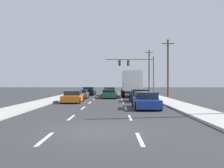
{
  "coord_description": "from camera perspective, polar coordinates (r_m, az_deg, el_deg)",
  "views": [
    {
      "loc": [
        0.79,
        -9.6,
        2.01
      ],
      "look_at": [
        0.54,
        15.33,
        1.89
      ],
      "focal_mm": 36.45,
      "sensor_mm": 36.0,
      "label": 1
    }
  ],
  "objects": [
    {
      "name": "utility_pole_far",
      "position": [
        52.65,
        9.28,
        3.46
      ],
      "size": [
        1.8,
        0.28,
        9.58
      ],
      "color": "brown",
      "rests_on": "ground_plane"
    },
    {
      "name": "car_black",
      "position": [
        37.08,
        -5.82,
        -1.87
      ],
      "size": [
        1.94,
        4.14,
        1.35
      ],
      "color": "black",
      "rests_on": "ground_plane"
    },
    {
      "name": "ground_plane",
      "position": [
        34.66,
        -0.75,
        -3.04
      ],
      "size": [
        140.0,
        140.0,
        0.0
      ],
      "primitive_type": "plane",
      "color": "#333335"
    },
    {
      "name": "car_orange",
      "position": [
        23.87,
        -9.76,
        -3.22
      ],
      "size": [
        1.97,
        4.19,
        1.2
      ],
      "color": "orange",
      "rests_on": "ground_plane"
    },
    {
      "name": "lane_markings",
      "position": [
        33.18,
        -0.81,
        -3.18
      ],
      "size": [
        3.54,
        62.0,
        0.01
      ],
      "color": "silver",
      "rests_on": "ground_plane"
    },
    {
      "name": "box_truck",
      "position": [
        32.99,
        4.81,
        0.37
      ],
      "size": [
        2.69,
        7.57,
        3.64
      ],
      "color": "white",
      "rests_on": "ground_plane"
    },
    {
      "name": "traffic_signal_mast",
      "position": [
        41.6,
        5.49,
        4.52
      ],
      "size": [
        8.71,
        0.69,
        6.83
      ],
      "color": "#595B56",
      "rests_on": "ground_plane"
    },
    {
      "name": "car_green",
      "position": [
        30.16,
        -0.74,
        -2.51
      ],
      "size": [
        1.94,
        4.59,
        1.15
      ],
      "color": "#196B38",
      "rests_on": "ground_plane"
    },
    {
      "name": "sidewalk_left",
      "position": [
        30.52,
        -13.13,
        -3.37
      ],
      "size": [
        2.34,
        80.0,
        0.14
      ],
      "primitive_type": "cube",
      "color": "#B2AFA8",
      "rests_on": "ground_plane"
    },
    {
      "name": "car_navy",
      "position": [
        24.65,
        6.91,
        -2.97
      ],
      "size": [
        2.02,
        4.17,
        1.33
      ],
      "color": "#141E4C",
      "rests_on": "ground_plane"
    },
    {
      "name": "car_white",
      "position": [
        36.65,
        -0.63,
        -1.93
      ],
      "size": [
        2.05,
        4.23,
        1.32
      ],
      "color": "white",
      "rests_on": "ground_plane"
    },
    {
      "name": "car_gray",
      "position": [
        30.24,
        -7.88,
        -2.56
      ],
      "size": [
        2.03,
        4.17,
        1.12
      ],
      "color": "slate",
      "rests_on": "ground_plane"
    },
    {
      "name": "sidewalk_right",
      "position": [
        30.19,
        11.33,
        -3.41
      ],
      "size": [
        2.34,
        80.0,
        0.14
      ],
      "primitive_type": "cube",
      "color": "#B2AFA8",
      "rests_on": "ground_plane"
    },
    {
      "name": "car_blue",
      "position": [
        18.17,
        8.44,
        -4.19
      ],
      "size": [
        1.98,
        4.44,
        1.3
      ],
      "color": "#1E389E",
      "rests_on": "ground_plane"
    },
    {
      "name": "utility_pole_mid",
      "position": [
        35.1,
        13.84,
        4.16
      ],
      "size": [
        1.8,
        0.28,
        8.5
      ],
      "color": "brown",
      "rests_on": "ground_plane"
    }
  ]
}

